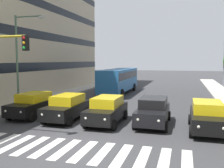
{
  "coord_description": "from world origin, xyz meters",
  "views": [
    {
      "loc": [
        -4.75,
        10.31,
        4.11
      ],
      "look_at": [
        0.37,
        -7.51,
        2.34
      ],
      "focal_mm": 40.53,
      "sensor_mm": 36.0,
      "label": 1
    }
  ],
  "objects": [
    {
      "name": "crosswalk_markings",
      "position": [
        -0.0,
        0.0,
        0.0
      ],
      "size": [
        10.35,
        2.8,
        0.01
      ],
      "color": "silver",
      "rests_on": "ground_plane"
    },
    {
      "name": "street_lamp_right",
      "position": [
        8.05,
        -7.47,
        4.7
      ],
      "size": [
        2.68,
        0.28,
        7.53
      ],
      "color": "#4C6B56",
      "rests_on": "sidewalk_right"
    },
    {
      "name": "car_3",
      "position": [
        2.92,
        -5.24,
        0.89
      ],
      "size": [
        2.02,
        4.44,
        1.72
      ],
      "color": "black",
      "rests_on": "ground_plane"
    },
    {
      "name": "ground_plane",
      "position": [
        0.0,
        0.0,
        0.0
      ],
      "size": [
        180.0,
        180.0,
        0.0
      ],
      "primitive_type": "plane",
      "color": "#38383A"
    },
    {
      "name": "bus_behind_traffic",
      "position": [
        2.92,
        -19.53,
        1.86
      ],
      "size": [
        2.78,
        10.5,
        3.0
      ],
      "color": "#286BAD",
      "rests_on": "ground_plane"
    },
    {
      "name": "car_1",
      "position": [
        -2.89,
        -5.6,
        0.89
      ],
      "size": [
        2.02,
        4.44,
        1.72
      ],
      "color": "black",
      "rests_on": "ground_plane"
    },
    {
      "name": "car_0",
      "position": [
        -6.07,
        -4.92,
        0.89
      ],
      "size": [
        2.02,
        4.44,
        1.72
      ],
      "color": "black",
      "rests_on": "ground_plane"
    },
    {
      "name": "car_2",
      "position": [
        0.03,
        -5.11,
        0.89
      ],
      "size": [
        2.02,
        4.44,
        1.72
      ],
      "color": "black",
      "rests_on": "ground_plane"
    },
    {
      "name": "car_4",
      "position": [
        5.8,
        -5.55,
        0.89
      ],
      "size": [
        2.02,
        4.44,
        1.72
      ],
      "color": "black",
      "rests_on": "ground_plane"
    }
  ]
}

